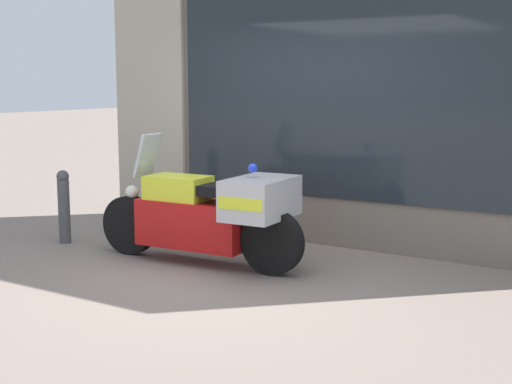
{
  "coord_description": "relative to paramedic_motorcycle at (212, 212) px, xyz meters",
  "views": [
    {
      "loc": [
        3.6,
        -5.18,
        1.82
      ],
      "look_at": [
        -0.25,
        0.9,
        0.69
      ],
      "focal_mm": 50.0,
      "sensor_mm": 36.0,
      "label": 1
    }
  ],
  "objects": [
    {
      "name": "ground_plane",
      "position": [
        0.45,
        -0.41,
        -0.54
      ],
      "size": [
        60.0,
        60.0,
        0.0
      ],
      "primitive_type": "plane",
      "color": "gray"
    },
    {
      "name": "shop_building",
      "position": [
        -0.0,
        1.59,
        1.55
      ],
      "size": [
        5.86,
        0.55,
        4.17
      ],
      "color": "#6B6056",
      "rests_on": "ground"
    },
    {
      "name": "window_display",
      "position": [
        0.91,
        1.62,
        -0.09
      ],
      "size": [
        4.34,
        0.3,
        1.83
      ],
      "color": "slate",
      "rests_on": "ground"
    },
    {
      "name": "paramedic_motorcycle",
      "position": [
        0.0,
        0.0,
        0.0
      ],
      "size": [
        2.32,
        0.82,
        1.29
      ],
      "rotation": [
        0.0,
        0.0,
        3.2
      ],
      "color": "black",
      "rests_on": "ground"
    },
    {
      "name": "street_bollard",
      "position": [
        -2.01,
        -0.08,
        -0.11
      ],
      "size": [
        0.14,
        0.14,
        0.83
      ],
      "color": "#47474C",
      "rests_on": "ground"
    }
  ]
}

